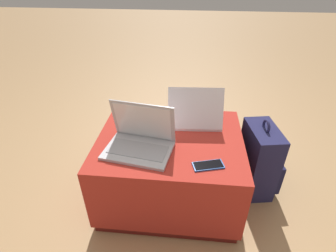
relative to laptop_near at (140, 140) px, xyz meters
The scene contains 6 objects.
ground_plane 0.54m from the laptop_near, 35.24° to the left, with size 14.00×14.00×0.00m, color tan.
ottoman 0.34m from the laptop_near, 35.24° to the left, with size 0.84×0.69×0.46m.
laptop_near is the anchor object (origin of this frame).
laptop_far 0.41m from the laptop_near, 44.84° to the left, with size 0.34×0.27×0.24m.
cell_phone 0.38m from the laptop_near, 17.17° to the right, with size 0.17×0.11×0.01m.
backpack 0.81m from the laptop_near, 17.87° to the left, with size 0.26×0.33×0.54m.
Camera 1 is at (0.11, -1.22, 1.34)m, focal length 28.00 mm.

